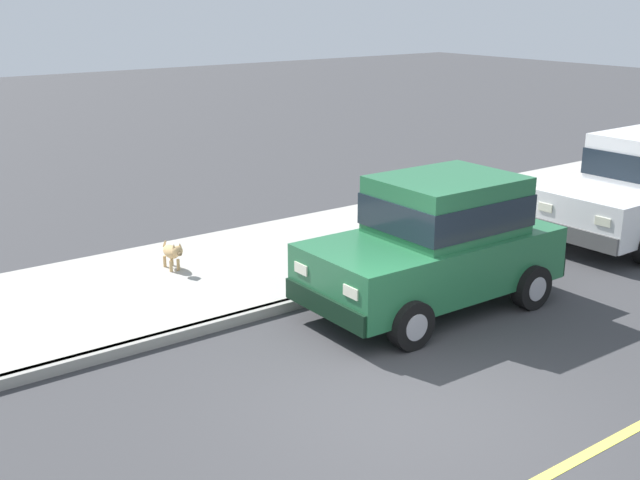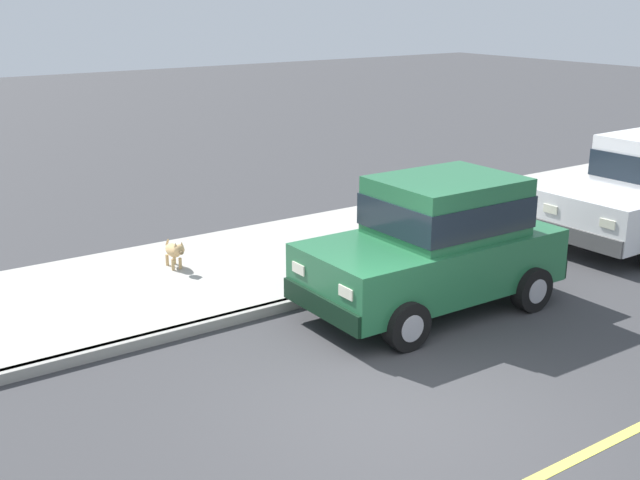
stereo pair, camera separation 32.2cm
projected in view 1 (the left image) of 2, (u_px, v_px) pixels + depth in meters
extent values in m
plane|color=#38383A|center=(416.00, 412.00, 8.48)|extent=(80.00, 80.00, 0.00)
cube|color=gray|center=(257.00, 313.00, 10.92)|extent=(0.16, 64.00, 0.14)
cube|color=#A8A59E|center=(195.00, 278.00, 12.30)|extent=(3.60, 64.00, 0.14)
cube|color=#23663D|center=(431.00, 261.00, 11.11)|extent=(1.76, 3.72, 0.76)
cube|color=#23663D|center=(447.00, 205.00, 11.02)|extent=(1.53, 1.92, 0.80)
cube|color=#19232D|center=(446.00, 209.00, 11.04)|extent=(1.57, 1.96, 0.44)
cube|color=black|center=(328.00, 305.00, 10.18)|extent=(1.69, 0.22, 0.28)
cube|color=black|center=(516.00, 254.00, 12.19)|extent=(1.69, 0.22, 0.28)
cylinder|color=black|center=(411.00, 325.00, 9.92)|extent=(0.23, 0.64, 0.64)
cylinder|color=#9E9EA3|center=(411.00, 325.00, 9.92)|extent=(0.24, 0.35, 0.35)
cylinder|color=black|center=(329.00, 286.00, 11.25)|extent=(0.23, 0.64, 0.64)
cylinder|color=#9E9EA3|center=(329.00, 286.00, 11.25)|extent=(0.24, 0.35, 0.35)
cylinder|color=black|center=(531.00, 287.00, 11.20)|extent=(0.23, 0.64, 0.64)
cylinder|color=#9E9EA3|center=(531.00, 287.00, 11.20)|extent=(0.24, 0.35, 0.35)
cylinder|color=black|center=(445.00, 256.00, 12.53)|extent=(0.23, 0.64, 0.64)
cylinder|color=#9E9EA3|center=(445.00, 256.00, 12.53)|extent=(0.24, 0.35, 0.35)
cube|color=#EAEACC|center=(352.00, 292.00, 9.64)|extent=(0.28, 0.08, 0.14)
cube|color=#EAEACC|center=(303.00, 268.00, 10.47)|extent=(0.28, 0.08, 0.14)
cube|color=#505050|center=(573.00, 234.00, 13.19)|extent=(1.77, 0.22, 0.28)
cylinder|color=black|center=(557.00, 222.00, 14.38)|extent=(0.23, 0.64, 0.64)
cylinder|color=#9E9EA3|center=(557.00, 222.00, 14.38)|extent=(0.24, 0.35, 0.35)
cube|color=#EAEACC|center=(604.00, 221.00, 12.64)|extent=(0.28, 0.08, 0.14)
cube|color=#EAEACC|center=(546.00, 207.00, 13.49)|extent=(0.28, 0.08, 0.14)
ellipsoid|color=tan|center=(171.00, 252.00, 12.42)|extent=(0.46, 0.24, 0.20)
cylinder|color=tan|center=(178.00, 265.00, 12.40)|extent=(0.05, 0.05, 0.18)
cylinder|color=tan|center=(171.00, 266.00, 12.34)|extent=(0.05, 0.05, 0.18)
cylinder|color=tan|center=(172.00, 260.00, 12.62)|extent=(0.05, 0.05, 0.18)
cylinder|color=tan|center=(165.00, 261.00, 12.56)|extent=(0.05, 0.05, 0.18)
sphere|color=tan|center=(177.00, 251.00, 12.16)|extent=(0.17, 0.17, 0.17)
ellipsoid|color=brown|center=(180.00, 254.00, 12.09)|extent=(0.12, 0.08, 0.06)
cone|color=tan|center=(180.00, 245.00, 12.17)|extent=(0.06, 0.06, 0.07)
cone|color=tan|center=(174.00, 246.00, 12.12)|extent=(0.06, 0.06, 0.07)
cylinder|color=tan|center=(165.00, 244.00, 12.62)|extent=(0.12, 0.05, 0.13)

